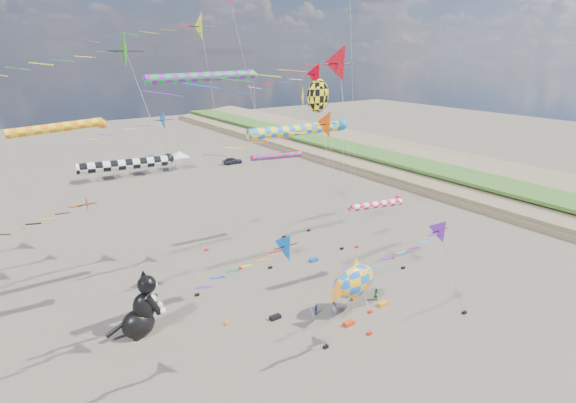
% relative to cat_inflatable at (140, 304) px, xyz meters
% --- Properties ---
extents(ground, '(260.00, 260.00, 0.00)m').
position_rel_cat_inflatable_xyz_m(ground, '(12.37, -13.97, -2.49)').
color(ground, brown).
rests_on(ground, ground).
extents(delta_kite_0, '(11.58, 2.49, 21.56)m').
position_rel_cat_inflatable_xyz_m(delta_kite_0, '(0.80, -2.56, 17.58)').
color(delta_kite_0, '#238616').
rests_on(delta_kite_0, ground).
extents(delta_kite_1, '(10.57, 2.35, 19.49)m').
position_rel_cat_inflatable_xyz_m(delta_kite_1, '(18.78, 2.91, 15.54)').
color(delta_kite_1, red).
rests_on(delta_kite_1, ground).
extents(delta_kite_2, '(9.07, 1.95, 9.97)m').
position_rel_cat_inflatable_xyz_m(delta_kite_2, '(6.09, -9.26, 6.19)').
color(delta_kite_2, blue).
rests_on(delta_kite_2, ground).
extents(delta_kite_3, '(9.26, 2.00, 15.21)m').
position_rel_cat_inflatable_xyz_m(delta_kite_3, '(6.71, 10.90, 11.39)').
color(delta_kite_3, blue).
rests_on(delta_kite_3, ground).
extents(delta_kite_4, '(9.90, 1.79, 9.71)m').
position_rel_cat_inflatable_xyz_m(delta_kite_4, '(17.26, -12.20, 5.97)').
color(delta_kite_4, purple).
rests_on(delta_kite_4, ground).
extents(delta_kite_6, '(11.80, 2.12, 16.59)m').
position_rel_cat_inflatable_xyz_m(delta_kite_6, '(11.90, -5.50, 12.69)').
color(delta_kite_6, '#FF4D05').
rests_on(delta_kite_6, ground).
extents(delta_kite_7, '(8.91, 1.50, 10.29)m').
position_rel_cat_inflatable_xyz_m(delta_kite_7, '(-1.93, 4.71, 6.59)').
color(delta_kite_7, '#F73913').
rests_on(delta_kite_7, ground).
extents(delta_kite_8, '(14.18, 2.29, 20.76)m').
position_rel_cat_inflatable_xyz_m(delta_kite_8, '(9.00, -9.87, 16.77)').
color(delta_kite_8, red).
rests_on(delta_kite_8, ground).
extents(delta_kite_9, '(11.19, 2.43, 23.38)m').
position_rel_cat_inflatable_xyz_m(delta_kite_9, '(7.93, 5.13, 19.38)').
color(delta_kite_9, '#E0FF23').
rests_on(delta_kite_9, ground).
extents(windsock_0, '(10.72, 0.80, 18.72)m').
position_rel_cat_inflatable_xyz_m(windsock_0, '(8.06, 3.52, 15.75)').
color(windsock_0, '#1A913D').
rests_on(windsock_0, ground).
extents(windsock_1, '(9.92, 0.81, 15.37)m').
position_rel_cat_inflatable_xyz_m(windsock_1, '(11.46, -4.52, 12.41)').
color(windsock_1, blue).
rests_on(windsock_1, ground).
extents(windsock_2, '(8.39, 0.73, 15.11)m').
position_rel_cat_inflatable_xyz_m(windsock_2, '(-2.24, 7.74, 12.17)').
color(windsock_2, orange).
rests_on(windsock_2, ground).
extents(windsock_3, '(8.22, 0.82, 12.83)m').
position_rel_cat_inflatable_xyz_m(windsock_3, '(1.25, 2.77, 9.86)').
color(windsock_3, black).
rests_on(windsock_3, ground).
extents(windsock_4, '(7.43, 0.67, 7.82)m').
position_rel_cat_inflatable_xyz_m(windsock_4, '(20.33, -3.93, 4.94)').
color(windsock_4, red).
rests_on(windsock_4, ground).
extents(windsock_5, '(7.60, 0.66, 9.98)m').
position_rel_cat_inflatable_xyz_m(windsock_5, '(18.46, 9.06, 7.09)').
color(windsock_5, red).
rests_on(windsock_5, ground).
extents(angelfish_kite, '(3.74, 3.02, 18.17)m').
position_rel_cat_inflatable_xyz_m(angelfish_kite, '(15.04, -1.49, 14.22)').
color(angelfish_kite, yellow).
rests_on(angelfish_kite, ground).
extents(cat_inflatable, '(3.88, 2.24, 4.99)m').
position_rel_cat_inflatable_xyz_m(cat_inflatable, '(0.00, 0.00, 0.00)').
color(cat_inflatable, black).
rests_on(cat_inflatable, ground).
extents(fish_inflatable, '(5.58, 2.64, 4.87)m').
position_rel_cat_inflatable_xyz_m(fish_inflatable, '(15.02, -6.77, 0.27)').
color(fish_inflatable, blue).
rests_on(fish_inflatable, ground).
extents(person_adult, '(0.78, 0.74, 1.80)m').
position_rel_cat_inflatable_xyz_m(person_adult, '(13.15, -6.66, -1.60)').
color(person_adult, gray).
rests_on(person_adult, ground).
extents(child_green, '(0.61, 0.51, 1.13)m').
position_rel_cat_inflatable_xyz_m(child_green, '(17.95, -6.63, -1.93)').
color(child_green, '#299046').
rests_on(child_green, ground).
extents(child_blue, '(0.59, 0.47, 0.93)m').
position_rel_cat_inflatable_xyz_m(child_blue, '(12.31, -5.43, -2.03)').
color(child_blue, '#2537A3').
rests_on(child_blue, ground).
extents(kite_bag_0, '(0.90, 0.44, 0.30)m').
position_rel_cat_inflatable_xyz_m(kite_bag_0, '(17.74, -7.56, -2.34)').
color(kite_bag_0, orange).
rests_on(kite_bag_0, ground).
extents(kite_bag_1, '(0.90, 0.44, 0.30)m').
position_rel_cat_inflatable_xyz_m(kite_bag_1, '(9.26, -4.10, -2.34)').
color(kite_bag_1, black).
rests_on(kite_bag_1, ground).
extents(kite_bag_2, '(0.90, 0.44, 0.30)m').
position_rel_cat_inflatable_xyz_m(kite_bag_2, '(18.13, 2.35, -2.34)').
color(kite_bag_2, '#1240B8').
rests_on(kite_bag_2, ground).
extents(kite_bag_3, '(0.90, 0.44, 0.30)m').
position_rel_cat_inflatable_xyz_m(kite_bag_3, '(13.50, -8.07, -2.34)').
color(kite_bag_3, red).
rests_on(kite_bag_3, ground).
extents(tent_row, '(19.20, 4.20, 3.80)m').
position_rel_cat_inflatable_xyz_m(tent_row, '(13.87, 46.03, 0.65)').
color(tent_row, white).
rests_on(tent_row, ground).
extents(parked_car, '(3.84, 1.82, 1.27)m').
position_rel_cat_inflatable_xyz_m(parked_car, '(30.95, 44.03, -1.86)').
color(parked_car, '#26262D').
rests_on(parked_car, ground).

